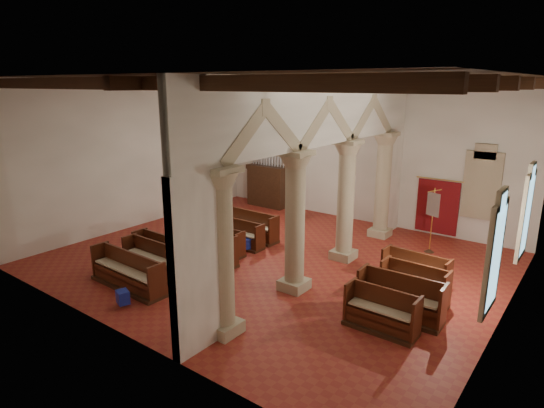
{
  "coord_description": "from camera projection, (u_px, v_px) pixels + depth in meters",
  "views": [
    {
      "loc": [
        8.6,
        -11.63,
        5.81
      ],
      "look_at": [
        -0.51,
        0.5,
        1.78
      ],
      "focal_mm": 30.0,
      "sensor_mm": 36.0,
      "label": 1
    }
  ],
  "objects": [
    {
      "name": "hymnal_box_c",
      "position": [
        248.0,
        243.0,
        16.26
      ],
      "size": [
        0.46,
        0.42,
        0.37
      ],
      "primitive_type": "cube",
      "rotation": [
        0.0,
        0.0,
        -0.43
      ],
      "color": "navy",
      "rests_on": "floor"
    },
    {
      "name": "window_right_b",
      "position": [
        527.0,
        216.0,
        12.79
      ],
      "size": [
        0.03,
        1.0,
        2.2
      ],
      "primitive_type": "cube",
      "color": "#367B5B",
      "rests_on": "wall_right"
    },
    {
      "name": "wall_front",
      "position": [
        114.0,
        215.0,
        10.07
      ],
      "size": [
        14.0,
        0.02,
        6.0
      ],
      "primitive_type": "cube",
      "color": "white",
      "rests_on": "floor"
    },
    {
      "name": "wall_back",
      "position": [
        359.0,
        152.0,
        19.34
      ],
      "size": [
        14.0,
        0.02,
        6.0
      ],
      "primitive_type": "cube",
      "color": "white",
      "rests_on": "floor"
    },
    {
      "name": "aisle_pew_2",
      "position": [
        414.0,
        290.0,
        12.36
      ],
      "size": [
        1.81,
        0.76,
        1.08
      ],
      "rotation": [
        0.0,
        0.0,
        -0.02
      ],
      "color": "#3D2313",
      "rests_on": "floor"
    },
    {
      "name": "floor",
      "position": [
        275.0,
        260.0,
        15.47
      ],
      "size": [
        14.0,
        14.0,
        0.0
      ],
      "primitive_type": "plane",
      "color": "maroon",
      "rests_on": "ground"
    },
    {
      "name": "nave_pew_5",
      "position": [
        232.0,
        236.0,
        16.91
      ],
      "size": [
        2.66,
        0.68,
        0.97
      ],
      "rotation": [
        0.0,
        0.0,
        0.01
      ],
      "color": "#3D2313",
      "rests_on": "floor"
    },
    {
      "name": "window_back",
      "position": [
        482.0,
        185.0,
        16.62
      ],
      "size": [
        1.0,
        0.03,
        2.2
      ],
      "primitive_type": "cube",
      "color": "#367B5B",
      "rests_on": "wall_back"
    },
    {
      "name": "dossal_curtain",
      "position": [
        437.0,
        207.0,
        17.71
      ],
      "size": [
        1.8,
        0.07,
        2.17
      ],
      "color": "maroon",
      "rests_on": "floor"
    },
    {
      "name": "aisle_pew_3",
      "position": [
        415.0,
        276.0,
        13.29
      ],
      "size": [
        1.98,
        0.8,
        1.04
      ],
      "rotation": [
        0.0,
        0.0,
        -0.05
      ],
      "color": "#3D2313",
      "rests_on": "floor"
    },
    {
      "name": "hymnal_box_b",
      "position": [
        216.0,
        269.0,
        14.0
      ],
      "size": [
        0.43,
        0.38,
        0.36
      ],
      "primitive_type": "cube",
      "rotation": [
        0.0,
        0.0,
        0.3
      ],
      "color": "navy",
      "rests_on": "floor"
    },
    {
      "name": "aisle_pew_0",
      "position": [
        381.0,
        317.0,
        10.99
      ],
      "size": [
        1.78,
        0.71,
        1.05
      ],
      "rotation": [
        0.0,
        0.0,
        -0.0
      ],
      "color": "#3D2313",
      "rests_on": "floor"
    },
    {
      "name": "wall_left",
      "position": [
        139.0,
        154.0,
        18.77
      ],
      "size": [
        0.02,
        12.0,
        6.0
      ],
      "primitive_type": "cube",
      "color": "white",
      "rests_on": "floor"
    },
    {
      "name": "arcade",
      "position": [
        324.0,
        162.0,
        13.51
      ],
      "size": [
        0.9,
        11.9,
        6.0
      ],
      "color": "tan",
      "rests_on": "floor"
    },
    {
      "name": "ceiling",
      "position": [
        275.0,
        77.0,
        13.93
      ],
      "size": [
        14.0,
        14.0,
        0.0
      ],
      "primitive_type": "plane",
      "rotation": [
        3.14,
        0.0,
        0.0
      ],
      "color": "black",
      "rests_on": "wall_back"
    },
    {
      "name": "pipe_organ",
      "position": [
        268.0,
        178.0,
        21.98
      ],
      "size": [
        2.1,
        0.85,
        4.4
      ],
      "color": "#3D2313",
      "rests_on": "floor"
    },
    {
      "name": "nave_pew_6",
      "position": [
        241.0,
        228.0,
        17.76
      ],
      "size": [
        3.27,
        0.77,
        1.07
      ],
      "rotation": [
        0.0,
        0.0,
        -0.02
      ],
      "color": "#3D2313",
      "rests_on": "floor"
    },
    {
      "name": "processional_banner",
      "position": [
        431.0,
        231.0,
        15.98
      ],
      "size": [
        0.5,
        0.64,
        2.34
      ],
      "rotation": [
        0.0,
        0.0,
        -0.4
      ],
      "color": "#3D2313",
      "rests_on": "floor"
    },
    {
      "name": "window_right_a",
      "position": [
        496.0,
        258.0,
        9.7
      ],
      "size": [
        0.03,
        1.0,
        2.2
      ],
      "primitive_type": "cube",
      "color": "#367B5B",
      "rests_on": "wall_right"
    },
    {
      "name": "tube_heater_a",
      "position": [
        148.0,
        285.0,
        13.15
      ],
      "size": [
        1.03,
        0.39,
        0.1
      ],
      "primitive_type": "cylinder",
      "rotation": [
        0.0,
        1.57,
        -0.28
      ],
      "color": "silver",
      "rests_on": "floor"
    },
    {
      "name": "tube_heater_b",
      "position": [
        121.0,
        269.0,
        14.32
      ],
      "size": [
        1.08,
        0.28,
        0.11
      ],
      "primitive_type": "cylinder",
      "rotation": [
        0.0,
        1.57,
        0.17
      ],
      "color": "silver",
      "rests_on": "floor"
    },
    {
      "name": "nave_pew_1",
      "position": [
        159.0,
        266.0,
        14.11
      ],
      "size": [
        3.03,
        0.73,
        1.03
      ],
      "rotation": [
        0.0,
        0.0,
        -0.02
      ],
      "color": "#3D2313",
      "rests_on": "floor"
    },
    {
      "name": "lectern",
      "position": [
        297.0,
        209.0,
        19.7
      ],
      "size": [
        0.67,
        0.71,
        1.35
      ],
      "rotation": [
        0.0,
        0.0,
        0.41
      ],
      "color": "#311D0F",
      "rests_on": "floor"
    },
    {
      "name": "nave_pew_4",
      "position": [
        215.0,
        243.0,
        16.13
      ],
      "size": [
        2.4,
        0.64,
        0.95
      ],
      "rotation": [
        0.0,
        0.0,
        0.0
      ],
      "color": "#3D2313",
      "rests_on": "floor"
    },
    {
      "name": "ceiling_beams",
      "position": [
        275.0,
        83.0,
        13.98
      ],
      "size": [
        13.8,
        11.8,
        0.3
      ],
      "primitive_type": null,
      "color": "#3D2313",
      "rests_on": "wall_back"
    },
    {
      "name": "nave_pew_0",
      "position": [
        128.0,
        276.0,
        13.28
      ],
      "size": [
        2.85,
        0.78,
        1.06
      ],
      "rotation": [
        0.0,
        0.0,
        -0.02
      ],
      "color": "#3D2313",
      "rests_on": "floor"
    },
    {
      "name": "wall_right",
      "position": [
        515.0,
        208.0,
        10.64
      ],
      "size": [
        0.02,
        12.0,
        6.0
      ],
      "primitive_type": "cube",
      "color": "white",
      "rests_on": "floor"
    },
    {
      "name": "nave_pew_3",
      "position": [
        203.0,
        250.0,
        15.38
      ],
      "size": [
        2.82,
        0.9,
        1.09
      ],
      "rotation": [
        0.0,
        0.0,
        -0.07
      ],
      "color": "#3D2313",
      "rests_on": "floor"
    },
    {
      "name": "nave_pew_2",
      "position": [
        166.0,
        259.0,
        14.62
      ],
      "size": [
        2.8,
        0.76,
        1.06
      ],
      "rotation": [
        0.0,
        0.0,
        -0.02
      ],
      "color": "#3D2313",
      "rests_on": "floor"
    },
    {
      "name": "aisle_pew_1",
      "position": [
        400.0,
        303.0,
        11.59
      ],
      "size": [
        2.2,
        0.82,
        1.13
      ],
      "rotation": [
        0.0,
        0.0,
        0.03
      ],
      "color": "#3D2313",
      "rests_on": "floor"
    },
    {
      "name": "hymnal_box_a",
      "position": [
        123.0,
        297.0,
        12.16
      ],
      "size": [
        0.43,
        0.39,
        0.36
      ],
      "primitive_type": "cube",
      "rotation": [
        0.0,
        0.0,
        -0.34
      ],
      "color": "#162E98",
      "rests_on": "floor"
    }
  ]
}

